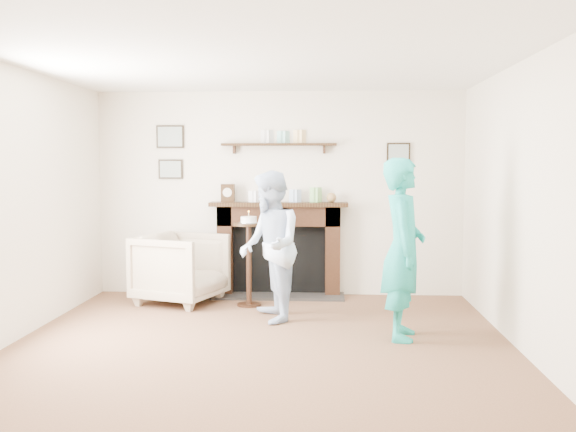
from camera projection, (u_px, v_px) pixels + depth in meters
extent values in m
plane|color=brown|center=(259.00, 352.00, 5.51)|extent=(5.00, 5.00, 0.00)
cube|color=beige|center=(279.00, 194.00, 7.90)|extent=(4.50, 0.04, 2.50)
cube|color=beige|center=(0.00, 206.00, 5.54)|extent=(0.04, 5.00, 2.50)
cube|color=beige|center=(530.00, 208.00, 5.28)|extent=(0.04, 5.00, 2.50)
cube|color=white|center=(258.00, 57.00, 5.31)|extent=(4.50, 5.00, 0.04)
cube|color=black|center=(225.00, 251.00, 7.90)|extent=(0.18, 0.20, 1.10)
cube|color=black|center=(333.00, 251.00, 7.82)|extent=(0.18, 0.20, 1.10)
cube|color=black|center=(279.00, 216.00, 7.82)|extent=(1.50, 0.20, 0.24)
cube|color=black|center=(279.00, 260.00, 7.94)|extent=(1.14, 0.06, 0.86)
cube|color=#2A2725|center=(278.00, 296.00, 7.78)|extent=(1.60, 0.44, 0.03)
cube|color=black|center=(279.00, 204.00, 7.78)|extent=(1.68, 0.26, 0.05)
cube|color=black|center=(279.00, 144.00, 7.78)|extent=(1.40, 0.15, 0.03)
cube|color=black|center=(170.00, 137.00, 7.91)|extent=(0.34, 0.03, 0.28)
cube|color=black|center=(171.00, 169.00, 7.94)|extent=(0.30, 0.03, 0.24)
cube|color=black|center=(398.00, 157.00, 7.77)|extent=(0.28, 0.03, 0.34)
cube|color=black|center=(228.00, 193.00, 7.81)|extent=(0.16, 0.09, 0.22)
cylinder|color=beige|center=(227.00, 192.00, 7.76)|extent=(0.11, 0.01, 0.11)
sphere|color=green|center=(331.00, 197.00, 7.74)|extent=(0.12, 0.12, 0.12)
imported|color=tan|center=(181.00, 303.00, 7.47)|extent=(1.13, 1.12, 0.81)
imported|color=silver|center=(270.00, 321.00, 6.61)|extent=(0.76, 0.88, 1.55)
imported|color=#1EABA2|center=(402.00, 338.00, 5.96)|extent=(0.47, 0.65, 1.67)
cylinder|color=black|center=(249.00, 305.00, 7.32)|extent=(0.28, 0.28, 0.02)
cylinder|color=black|center=(249.00, 265.00, 7.28)|extent=(0.06, 0.06, 0.90)
cylinder|color=black|center=(249.00, 224.00, 7.25)|extent=(0.34, 0.34, 0.03)
cylinder|color=silver|center=(249.00, 223.00, 7.24)|extent=(0.23, 0.23, 0.01)
cylinder|color=white|center=(249.00, 219.00, 7.24)|extent=(0.18, 0.18, 0.06)
cylinder|color=beige|center=(249.00, 214.00, 7.24)|extent=(0.01, 0.01, 0.05)
sphere|color=orange|center=(249.00, 211.00, 7.23)|extent=(0.02, 0.02, 0.02)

